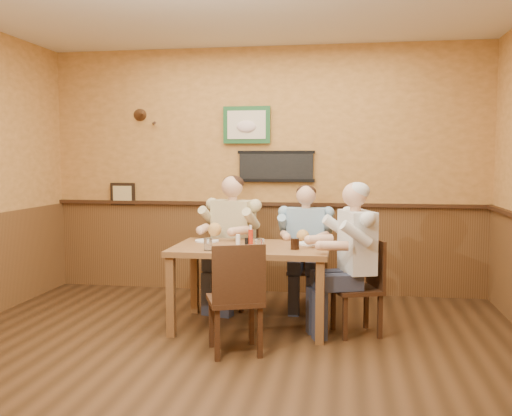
{
  "coord_description": "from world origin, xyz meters",
  "views": [
    {
      "loc": [
        0.93,
        -3.97,
        1.54
      ],
      "look_at": [
        0.14,
        1.02,
        1.1
      ],
      "focal_mm": 40.0,
      "sensor_mm": 36.0,
      "label": 1
    }
  ],
  "objects_px": {
    "diner_tan_shirt": "(234,248)",
    "water_glass_left": "(208,244)",
    "chair_back_left": "(234,266)",
    "chair_near_side": "(235,297)",
    "diner_white_elder": "(357,267)",
    "water_glass_mid": "(260,246)",
    "chair_right_end": "(356,287)",
    "dining_table": "(251,256)",
    "hot_sauce_bottle": "(251,237)",
    "chair_back_right": "(306,269)",
    "pepper_shaker": "(247,242)",
    "cola_tumbler": "(295,244)",
    "diner_blue_polo": "(306,253)",
    "salt_shaker": "(238,240)"
  },
  "relations": [
    {
      "from": "diner_tan_shirt",
      "to": "water_glass_left",
      "type": "bearing_deg",
      "value": -77.08
    },
    {
      "from": "chair_back_left",
      "to": "chair_near_side",
      "type": "bearing_deg",
      "value": -63.77
    },
    {
      "from": "chair_near_side",
      "to": "diner_white_elder",
      "type": "relative_size",
      "value": 0.74
    },
    {
      "from": "water_glass_mid",
      "to": "chair_right_end",
      "type": "bearing_deg",
      "value": 20.07
    },
    {
      "from": "dining_table",
      "to": "hot_sauce_bottle",
      "type": "distance_m",
      "value": 0.18
    },
    {
      "from": "chair_back_right",
      "to": "pepper_shaker",
      "type": "height_order",
      "value": "pepper_shaker"
    },
    {
      "from": "diner_tan_shirt",
      "to": "pepper_shaker",
      "type": "bearing_deg",
      "value": -55.41
    },
    {
      "from": "dining_table",
      "to": "cola_tumbler",
      "type": "height_order",
      "value": "cola_tumbler"
    },
    {
      "from": "water_glass_mid",
      "to": "pepper_shaker",
      "type": "relative_size",
      "value": 1.55
    },
    {
      "from": "dining_table",
      "to": "diner_white_elder",
      "type": "height_order",
      "value": "diner_white_elder"
    },
    {
      "from": "chair_back_right",
      "to": "hot_sauce_bottle",
      "type": "bearing_deg",
      "value": -117.8
    },
    {
      "from": "cola_tumbler",
      "to": "diner_tan_shirt",
      "type": "bearing_deg",
      "value": 131.13
    },
    {
      "from": "diner_tan_shirt",
      "to": "diner_blue_polo",
      "type": "distance_m",
      "value": 0.75
    },
    {
      "from": "chair_right_end",
      "to": "salt_shaker",
      "type": "distance_m",
      "value": 1.14
    },
    {
      "from": "salt_shaker",
      "to": "water_glass_left",
      "type": "bearing_deg",
      "value": -122.15
    },
    {
      "from": "diner_blue_polo",
      "to": "diner_white_elder",
      "type": "distance_m",
      "value": 0.99
    },
    {
      "from": "water_glass_left",
      "to": "water_glass_mid",
      "type": "relative_size",
      "value": 0.88
    },
    {
      "from": "chair_near_side",
      "to": "salt_shaker",
      "type": "xyz_separation_m",
      "value": [
        -0.11,
        0.71,
        0.35
      ]
    },
    {
      "from": "water_glass_left",
      "to": "salt_shaker",
      "type": "relative_size",
      "value": 1.09
    },
    {
      "from": "cola_tumbler",
      "to": "pepper_shaker",
      "type": "height_order",
      "value": "cola_tumbler"
    },
    {
      "from": "chair_near_side",
      "to": "chair_right_end",
      "type": "bearing_deg",
      "value": -167.66
    },
    {
      "from": "water_glass_left",
      "to": "diner_tan_shirt",
      "type": "bearing_deg",
      "value": 88.41
    },
    {
      "from": "diner_tan_shirt",
      "to": "diner_white_elder",
      "type": "height_order",
      "value": "diner_tan_shirt"
    },
    {
      "from": "diner_tan_shirt",
      "to": "water_glass_left",
      "type": "distance_m",
      "value": 1.0
    },
    {
      "from": "diner_white_elder",
      "to": "hot_sauce_bottle",
      "type": "height_order",
      "value": "diner_white_elder"
    },
    {
      "from": "chair_back_left",
      "to": "hot_sauce_bottle",
      "type": "height_order",
      "value": "hot_sauce_bottle"
    },
    {
      "from": "cola_tumbler",
      "to": "salt_shaker",
      "type": "xyz_separation_m",
      "value": [
        -0.53,
        0.15,
        -0.0
      ]
    },
    {
      "from": "dining_table",
      "to": "diner_white_elder",
      "type": "relative_size",
      "value": 1.17
    },
    {
      "from": "water_glass_mid",
      "to": "dining_table",
      "type": "bearing_deg",
      "value": 109.67
    },
    {
      "from": "chair_right_end",
      "to": "water_glass_mid",
      "type": "height_order",
      "value": "water_glass_mid"
    },
    {
      "from": "diner_blue_polo",
      "to": "dining_table",
      "type": "bearing_deg",
      "value": -118.74
    },
    {
      "from": "chair_back_left",
      "to": "hot_sauce_bottle",
      "type": "xyz_separation_m",
      "value": [
        0.3,
        -0.71,
        0.41
      ]
    },
    {
      "from": "diner_white_elder",
      "to": "water_glass_left",
      "type": "bearing_deg",
      "value": -98.96
    },
    {
      "from": "hot_sauce_bottle",
      "to": "diner_tan_shirt",
      "type": "bearing_deg",
      "value": 112.98
    },
    {
      "from": "chair_back_right",
      "to": "diner_white_elder",
      "type": "bearing_deg",
      "value": -59.0
    },
    {
      "from": "dining_table",
      "to": "hot_sauce_bottle",
      "type": "relative_size",
      "value": 8.06
    },
    {
      "from": "diner_white_elder",
      "to": "water_glass_left",
      "type": "relative_size",
      "value": 11.18
    },
    {
      "from": "chair_back_left",
      "to": "diner_blue_polo",
      "type": "distance_m",
      "value": 0.76
    },
    {
      "from": "chair_near_side",
      "to": "pepper_shaker",
      "type": "distance_m",
      "value": 0.73
    },
    {
      "from": "water_glass_left",
      "to": "water_glass_mid",
      "type": "distance_m",
      "value": 0.46
    },
    {
      "from": "hot_sauce_bottle",
      "to": "water_glass_left",
      "type": "bearing_deg",
      "value": -139.87
    },
    {
      "from": "chair_right_end",
      "to": "water_glass_mid",
      "type": "distance_m",
      "value": 0.95
    },
    {
      "from": "chair_right_end",
      "to": "diner_blue_polo",
      "type": "xyz_separation_m",
      "value": [
        -0.5,
        0.85,
        0.15
      ]
    },
    {
      "from": "water_glass_mid",
      "to": "cola_tumbler",
      "type": "bearing_deg",
      "value": 38.92
    },
    {
      "from": "chair_back_left",
      "to": "chair_back_right",
      "type": "bearing_deg",
      "value": 23.21
    },
    {
      "from": "pepper_shaker",
      "to": "hot_sauce_bottle",
      "type": "bearing_deg",
      "value": 26.05
    },
    {
      "from": "chair_back_right",
      "to": "pepper_shaker",
      "type": "xyz_separation_m",
      "value": [
        -0.47,
        -0.84,
        0.39
      ]
    },
    {
      "from": "chair_near_side",
      "to": "water_glass_mid",
      "type": "bearing_deg",
      "value": -134.63
    },
    {
      "from": "dining_table",
      "to": "salt_shaker",
      "type": "height_order",
      "value": "salt_shaker"
    },
    {
      "from": "chair_near_side",
      "to": "salt_shaker",
      "type": "distance_m",
      "value": 0.8
    }
  ]
}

